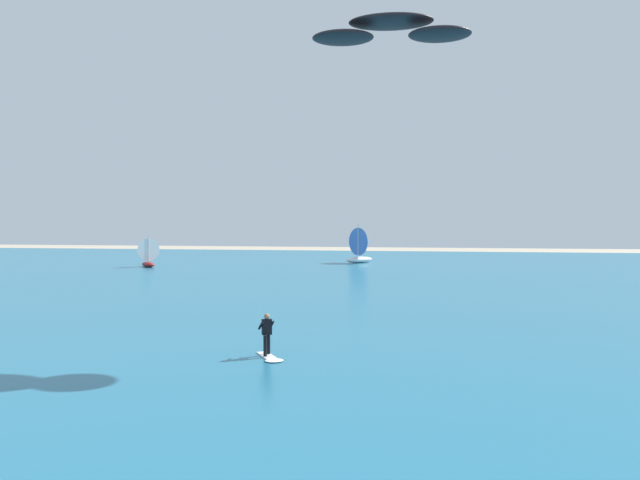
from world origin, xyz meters
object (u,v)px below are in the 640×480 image
object	(u,v)px
sailboat_near_shore	(363,245)
kitesurfer	(268,342)
sailboat_far_right	(147,252)
kite	(391,30)

from	to	relation	value
sailboat_near_shore	kitesurfer	bearing A→B (deg)	-89.09
sailboat_far_right	kitesurfer	bearing A→B (deg)	-60.10
kite	sailboat_far_right	xyz separation A→B (m)	(-28.13, 36.42, -12.06)
kitesurfer	sailboat_near_shore	xyz separation A→B (m)	(-0.81, 51.14, 1.55)
kite	sailboat_far_right	bearing A→B (deg)	127.68
kitesurfer	sailboat_far_right	world-z (taller)	sailboat_far_right
kite	sailboat_near_shore	distance (m)	48.05
kitesurfer	sailboat_far_right	xyz separation A→B (m)	(-23.69, 41.20, 1.00)
kitesurfer	sailboat_near_shore	bearing A→B (deg)	90.91
kitesurfer	sailboat_far_right	distance (m)	47.54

